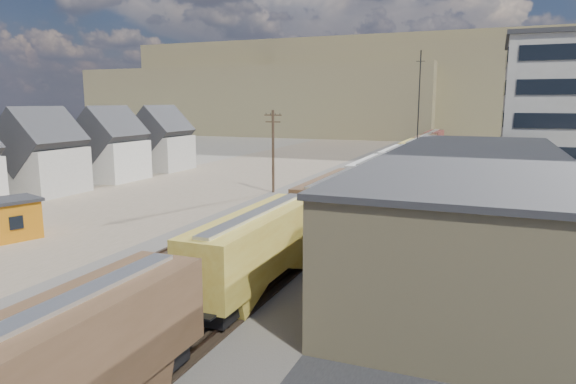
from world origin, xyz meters
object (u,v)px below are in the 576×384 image
at_px(maintenance_shed, 8,219).
at_px(parked_car_blue, 542,180).
at_px(utility_pole_north, 273,149).
at_px(freight_train, 386,168).

bearing_deg(maintenance_shed, parked_car_blue, 47.46).
xyz_separation_m(utility_pole_north, maintenance_shed, (-11.07, -27.80, -3.59)).
xyz_separation_m(maintenance_shed, parked_car_blue, (41.88, 45.63, -0.92)).
relative_size(freight_train, parked_car_blue, 21.11).
bearing_deg(parked_car_blue, freight_train, 162.20).
bearing_deg(maintenance_shed, freight_train, 56.50).
relative_size(utility_pole_north, maintenance_shed, 1.83).
xyz_separation_m(freight_train, utility_pole_north, (-12.30, -7.49, 2.50)).
relative_size(maintenance_shed, parked_car_blue, 0.96).
distance_m(utility_pole_north, parked_car_blue, 35.88).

